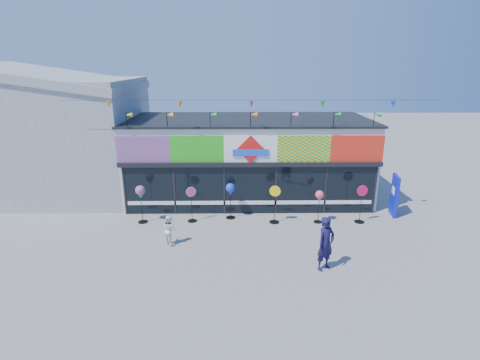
{
  "coord_description": "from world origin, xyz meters",
  "views": [
    {
      "loc": [
        -0.68,
        -12.96,
        6.81
      ],
      "look_at": [
        -0.49,
        2.0,
        2.09
      ],
      "focal_mm": 28.0,
      "sensor_mm": 36.0,
      "label": 1
    }
  ],
  "objects_px": {
    "blue_sign": "(394,195)",
    "child": "(170,230)",
    "spinner_3": "(275,203)",
    "spinner_5": "(361,203)",
    "spinner_1": "(192,203)",
    "spinner_4": "(319,197)",
    "spinner_0": "(141,193)",
    "spinner_2": "(230,190)",
    "adult_man": "(326,244)"
  },
  "relations": [
    {
      "from": "blue_sign",
      "to": "spinner_4",
      "type": "bearing_deg",
      "value": -157.82
    },
    {
      "from": "blue_sign",
      "to": "spinner_3",
      "type": "bearing_deg",
      "value": -162.14
    },
    {
      "from": "spinner_0",
      "to": "adult_man",
      "type": "bearing_deg",
      "value": -29.28
    },
    {
      "from": "spinner_0",
      "to": "spinner_5",
      "type": "xyz_separation_m",
      "value": [
        9.66,
        -0.12,
        -0.46
      ]
    },
    {
      "from": "spinner_2",
      "to": "child",
      "type": "xyz_separation_m",
      "value": [
        -2.34,
        -2.52,
        -0.73
      ]
    },
    {
      "from": "spinner_2",
      "to": "adult_man",
      "type": "bearing_deg",
      "value": -53.72
    },
    {
      "from": "spinner_1",
      "to": "adult_man",
      "type": "relative_size",
      "value": 0.85
    },
    {
      "from": "spinner_3",
      "to": "spinner_5",
      "type": "bearing_deg",
      "value": -0.36
    },
    {
      "from": "child",
      "to": "spinner_1",
      "type": "bearing_deg",
      "value": -56.13
    },
    {
      "from": "spinner_0",
      "to": "spinner_3",
      "type": "xyz_separation_m",
      "value": [
        5.86,
        -0.1,
        -0.47
      ]
    },
    {
      "from": "spinner_1",
      "to": "spinner_3",
      "type": "xyz_separation_m",
      "value": [
        3.67,
        -0.18,
        0.05
      ]
    },
    {
      "from": "spinner_3",
      "to": "adult_man",
      "type": "bearing_deg",
      "value": -71.32
    },
    {
      "from": "spinner_0",
      "to": "spinner_1",
      "type": "xyz_separation_m",
      "value": [
        2.19,
        0.08,
        -0.52
      ]
    },
    {
      "from": "spinner_0",
      "to": "spinner_1",
      "type": "bearing_deg",
      "value": 2.14
    },
    {
      "from": "spinner_1",
      "to": "child",
      "type": "xyz_separation_m",
      "value": [
        -0.63,
        -2.16,
        -0.26
      ]
    },
    {
      "from": "blue_sign",
      "to": "spinner_4",
      "type": "relative_size",
      "value": 1.28
    },
    {
      "from": "blue_sign",
      "to": "spinner_2",
      "type": "bearing_deg",
      "value": -168.28
    },
    {
      "from": "spinner_0",
      "to": "child",
      "type": "bearing_deg",
      "value": -53.06
    },
    {
      "from": "spinner_0",
      "to": "child",
      "type": "relative_size",
      "value": 1.43
    },
    {
      "from": "spinner_1",
      "to": "adult_man",
      "type": "xyz_separation_m",
      "value": [
        5.0,
        -4.11,
        0.09
      ]
    },
    {
      "from": "blue_sign",
      "to": "spinner_1",
      "type": "bearing_deg",
      "value": -166.5
    },
    {
      "from": "spinner_5",
      "to": "blue_sign",
      "type": "bearing_deg",
      "value": 25.02
    },
    {
      "from": "spinner_1",
      "to": "adult_man",
      "type": "distance_m",
      "value": 6.47
    },
    {
      "from": "spinner_0",
      "to": "spinner_2",
      "type": "height_order",
      "value": "spinner_0"
    },
    {
      "from": "spinner_4",
      "to": "blue_sign",
      "type": "bearing_deg",
      "value": 12.64
    },
    {
      "from": "spinner_2",
      "to": "spinner_3",
      "type": "distance_m",
      "value": 2.06
    },
    {
      "from": "blue_sign",
      "to": "spinner_3",
      "type": "distance_m",
      "value": 5.67
    },
    {
      "from": "spinner_2",
      "to": "spinner_4",
      "type": "relative_size",
      "value": 1.12
    },
    {
      "from": "spinner_5",
      "to": "child",
      "type": "xyz_separation_m",
      "value": [
        -8.09,
        -1.96,
        -0.31
      ]
    },
    {
      "from": "spinner_3",
      "to": "spinner_0",
      "type": "bearing_deg",
      "value": 179.06
    },
    {
      "from": "blue_sign",
      "to": "spinner_0",
      "type": "bearing_deg",
      "value": -166.84
    },
    {
      "from": "spinner_4",
      "to": "child",
      "type": "distance_m",
      "value": 6.58
    },
    {
      "from": "spinner_4",
      "to": "spinner_0",
      "type": "bearing_deg",
      "value": 179.3
    },
    {
      "from": "spinner_5",
      "to": "child",
      "type": "distance_m",
      "value": 8.33
    },
    {
      "from": "spinner_3",
      "to": "blue_sign",
      "type": "bearing_deg",
      "value": 8.32
    },
    {
      "from": "spinner_0",
      "to": "spinner_3",
      "type": "bearing_deg",
      "value": -0.94
    },
    {
      "from": "adult_man",
      "to": "spinner_3",
      "type": "bearing_deg",
      "value": 76.11
    },
    {
      "from": "spinner_1",
      "to": "adult_man",
      "type": "bearing_deg",
      "value": -39.45
    },
    {
      "from": "spinner_1",
      "to": "child",
      "type": "height_order",
      "value": "spinner_1"
    },
    {
      "from": "spinner_0",
      "to": "child",
      "type": "height_order",
      "value": "spinner_0"
    },
    {
      "from": "spinner_1",
      "to": "child",
      "type": "distance_m",
      "value": 2.27
    },
    {
      "from": "blue_sign",
      "to": "child",
      "type": "bearing_deg",
      "value": -154.65
    },
    {
      "from": "blue_sign",
      "to": "adult_man",
      "type": "xyz_separation_m",
      "value": [
        -4.28,
        -4.75,
        -0.01
      ]
    },
    {
      "from": "adult_man",
      "to": "spinner_1",
      "type": "bearing_deg",
      "value": 107.98
    },
    {
      "from": "child",
      "to": "adult_man",
      "type": "bearing_deg",
      "value": -149.09
    },
    {
      "from": "blue_sign",
      "to": "spinner_5",
      "type": "relative_size",
      "value": 1.11
    },
    {
      "from": "spinner_0",
      "to": "adult_man",
      "type": "relative_size",
      "value": 0.91
    },
    {
      "from": "adult_man",
      "to": "child",
      "type": "height_order",
      "value": "adult_man"
    },
    {
      "from": "spinner_1",
      "to": "spinner_3",
      "type": "bearing_deg",
      "value": -2.77
    },
    {
      "from": "blue_sign",
      "to": "spinner_2",
      "type": "xyz_separation_m",
      "value": [
        -7.56,
        -0.29,
        0.37
      ]
    }
  ]
}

